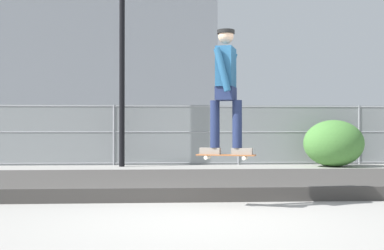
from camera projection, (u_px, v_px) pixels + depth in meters
The scene contains 10 objects.
ground_plane at pixel (204, 220), 5.96m from camera, with size 120.00×120.00×0.00m, color gray.
gravel_berm at pixel (188, 183), 9.23m from camera, with size 14.75×3.62×0.21m, color #3D3A38.
skateboard at pixel (226, 155), 6.88m from camera, with size 0.82×0.45×0.07m.
skater at pixel (226, 83), 6.89m from camera, with size 0.71×0.62×1.71m.
chain_fence at pixel (177, 135), 15.67m from camera, with size 19.31×0.06×1.85m.
street_lamp at pixel (122, 11), 14.97m from camera, with size 0.44×0.44×7.47m.
parked_car_near at pixel (87, 136), 19.43m from camera, with size 4.55×2.25×1.66m.
parked_car_mid at pixel (262, 136), 19.77m from camera, with size 4.53×2.21×1.66m.
library_building at pixel (95, 12), 45.89m from camera, with size 20.62×14.96×23.57m.
shrub_left at pixel (334, 143), 14.85m from camera, with size 1.77×1.45×1.37m.
Camera 1 is at (-0.52, -5.95, 1.05)m, focal length 47.50 mm.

